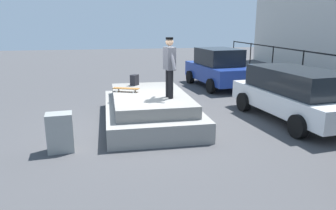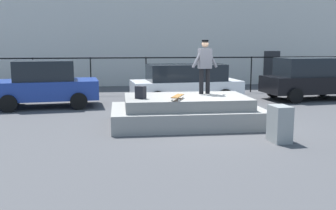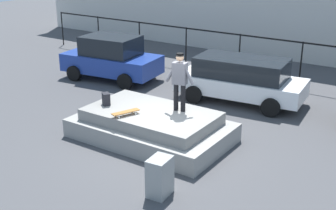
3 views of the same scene
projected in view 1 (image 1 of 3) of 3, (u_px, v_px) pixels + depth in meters
name	position (u px, v px, depth m)	size (l,w,h in m)	color
ground_plane	(147.00, 127.00, 9.30)	(60.00, 60.00, 0.00)	#424244
concrete_ledge	(150.00, 109.00, 9.83)	(4.55, 2.69, 0.88)	gray
skateboarder	(169.00, 64.00, 8.91)	(0.88, 0.31, 1.71)	black
skateboard	(126.00, 89.00, 9.91)	(0.49, 0.84, 0.12)	brown
backpack	(134.00, 80.00, 10.94)	(0.28, 0.20, 0.37)	black
car_blue_sedan_near	(218.00, 68.00, 15.10)	(4.21, 2.44, 1.82)	navy
car_white_hatchback_mid	(295.00, 93.00, 9.81)	(4.70, 2.44, 1.61)	white
utility_box	(60.00, 132.00, 7.47)	(0.44, 0.60, 0.93)	gray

